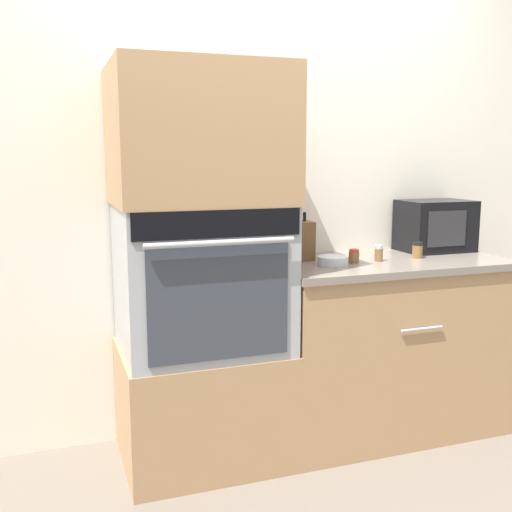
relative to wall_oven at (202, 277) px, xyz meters
The scene contains 12 objects.
ground_plane 0.99m from the wall_oven, 38.46° to the right, with size 12.00×12.00×0.00m, color #6B6056.
wall_back 0.63m from the wall_oven, 41.78° to the left, with size 8.00×0.05×2.50m.
oven_cabinet_base 0.60m from the wall_oven, 90.00° to the left, with size 0.75×0.60×0.54m.
wall_oven is the anchor object (origin of this frame).
oven_cabinet_upper 0.63m from the wall_oven, 90.00° to the left, with size 0.75×0.60×0.59m.
counter_unit 1.05m from the wall_oven, ahead, with size 1.20×0.63×0.90m.
microwave 1.37m from the wall_oven, ahead, with size 0.37×0.27×0.28m.
knife_block 0.57m from the wall_oven, 15.10° to the left, with size 0.12×0.14×0.24m.
bowl 0.64m from the wall_oven, ahead, with size 0.15×0.15×0.04m.
condiment_jar_near 0.76m from the wall_oven, ahead, with size 0.05×0.05×0.07m.
condiment_jar_mid 1.13m from the wall_oven, ahead, with size 0.05×0.05×0.08m.
condiment_jar_far 0.89m from the wall_oven, ahead, with size 0.04×0.04×0.08m.
Camera 1 is at (-1.01, -2.28, 1.41)m, focal length 42.00 mm.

